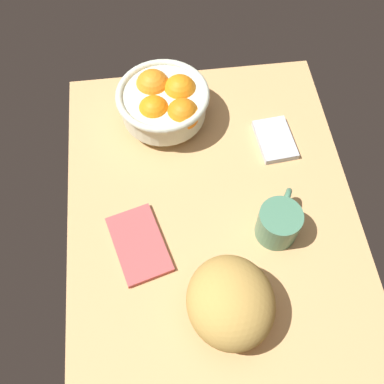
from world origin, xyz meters
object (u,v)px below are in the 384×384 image
object	(u,v)px
napkin_spare	(139,244)
napkin_folded	(275,140)
bread_loaf	(229,302)
fruit_bowl	(165,102)
mug	(279,222)

from	to	relation	value
napkin_spare	napkin_folded	bearing A→B (deg)	123.85
napkin_spare	bread_loaf	bearing A→B (deg)	45.53
fruit_bowl	bread_loaf	xyz separation A→B (cm)	(45.27, 6.95, -0.33)
napkin_spare	fruit_bowl	bearing A→B (deg)	165.10
napkin_folded	mug	distance (cm)	22.00
fruit_bowl	bread_loaf	world-z (taller)	bread_loaf
napkin_spare	mug	world-z (taller)	mug
fruit_bowl	napkin_folded	size ratio (longest dim) A/B	1.83
napkin_folded	napkin_spare	xyz separation A→B (cm)	(21.25, -31.67, -0.19)
fruit_bowl	bread_loaf	bearing A→B (deg)	8.73
mug	fruit_bowl	bearing A→B (deg)	-147.83
bread_loaf	mug	bearing A→B (deg)	140.05
bread_loaf	napkin_spare	xyz separation A→B (cm)	(-14.79, -15.06, -5.23)
napkin_spare	mug	distance (cm)	27.55
bread_loaf	napkin_spare	distance (cm)	21.75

